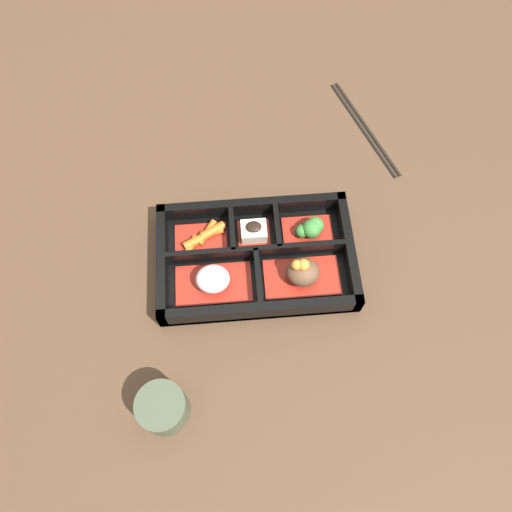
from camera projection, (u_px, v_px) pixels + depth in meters
name	position (u px, v px, depth m)	size (l,w,h in m)	color
ground_plane	(256.00, 262.00, 0.82)	(3.00, 3.00, 0.00)	#4C3523
bento_base	(256.00, 261.00, 0.81)	(0.31, 0.19, 0.01)	black
bento_rim	(256.00, 256.00, 0.80)	(0.31, 0.19, 0.04)	black
bowl_stew	(302.00, 273.00, 0.78)	(0.12, 0.07, 0.06)	maroon
bowl_rice	(213.00, 281.00, 0.77)	(0.12, 0.07, 0.04)	maroon
bowl_greens	(310.00, 229.00, 0.81)	(0.08, 0.06, 0.04)	maroon
bowl_tofu	(255.00, 232.00, 0.81)	(0.05, 0.06, 0.04)	maroon
bowl_carrots	(203.00, 237.00, 0.82)	(0.09, 0.06, 0.02)	maroon
tea_cup	(163.00, 408.00, 0.69)	(0.07, 0.07, 0.06)	#424C38
chopsticks	(365.00, 128.00, 0.93)	(0.10, 0.23, 0.01)	black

